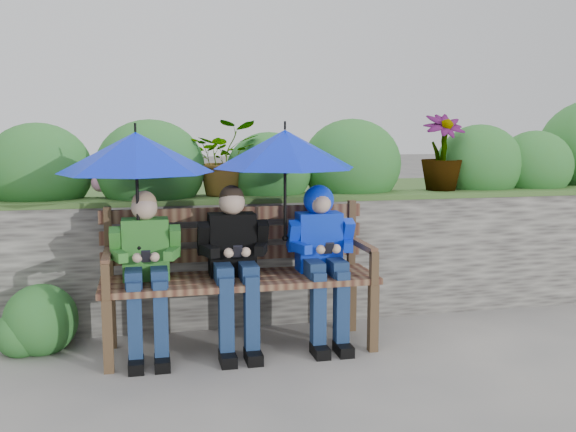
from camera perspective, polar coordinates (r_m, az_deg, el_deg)
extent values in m
plane|color=#606060|center=(4.73, 0.27, -11.64)|extent=(60.00, 60.00, 0.00)
cube|color=#43403D|center=(5.30, -1.56, -3.87)|extent=(8.00, 0.40, 1.00)
cube|color=#3D5B2A|center=(5.22, -1.58, 1.62)|extent=(8.00, 0.42, 0.04)
cube|color=#3D5B2A|center=(6.47, -3.64, -1.90)|extent=(8.00, 2.00, 0.96)
ellipsoid|color=#2F6C2A|center=(5.37, -21.31, 3.80)|extent=(0.82, 0.66, 0.74)
ellipsoid|color=#2F6C2A|center=(5.21, -12.11, 4.16)|extent=(0.86, 0.69, 0.77)
ellipsoid|color=#2F6C2A|center=(5.39, -1.73, 4.02)|extent=(0.72, 0.58, 0.65)
ellipsoid|color=#2F6C2A|center=(5.62, 5.70, 4.61)|extent=(0.87, 0.70, 0.79)
ellipsoid|color=#2F6C2A|center=(6.14, 16.64, 4.42)|extent=(0.81, 0.65, 0.73)
ellipsoid|color=#2F6C2A|center=(6.41, 21.07, 4.16)|extent=(0.73, 0.59, 0.66)
sphere|color=pink|center=(5.22, -16.35, 2.84)|extent=(0.14, 0.14, 0.14)
sphere|color=pink|center=(5.44, 3.98, 3.34)|extent=(0.14, 0.14, 0.14)
sphere|color=pink|center=(5.99, 16.78, 3.44)|extent=(0.14, 0.14, 0.14)
imported|color=#2F6C2A|center=(5.24, -5.71, 5.16)|extent=(0.55, 0.47, 0.61)
imported|color=#2F6C2A|center=(5.79, 13.54, 5.54)|extent=(0.37, 0.37, 0.67)
sphere|color=#2F6C2A|center=(4.94, -21.12, -8.64)|extent=(0.52, 0.52, 0.52)
sphere|color=#2F6C2A|center=(4.94, -22.67, -9.63)|extent=(0.35, 0.35, 0.35)
cube|color=#4A3622|center=(4.37, -15.72, -10.27)|extent=(0.06, 0.06, 0.49)
cube|color=#4A3622|center=(4.83, -15.44, -8.49)|extent=(0.06, 0.06, 0.49)
cube|color=#4A3622|center=(4.63, 7.57, -8.98)|extent=(0.06, 0.06, 0.49)
cube|color=#4A3622|center=(5.07, 5.65, -7.45)|extent=(0.06, 0.06, 0.49)
cube|color=#492A1E|center=(4.37, -3.82, -6.35)|extent=(1.94, 0.11, 0.04)
cube|color=#492A1E|center=(4.51, -4.10, -5.92)|extent=(1.94, 0.11, 0.04)
cube|color=#492A1E|center=(4.64, -4.36, -5.51)|extent=(1.94, 0.11, 0.04)
cube|color=#492A1E|center=(4.78, -4.61, -5.13)|extent=(1.94, 0.11, 0.04)
cube|color=#4A3622|center=(4.74, -15.66, -2.45)|extent=(0.05, 0.05, 0.54)
cube|color=#492A1E|center=(4.48, -15.80, -3.46)|extent=(0.05, 0.50, 0.04)
cube|color=#4A3622|center=(4.27, -15.90, -5.66)|extent=(0.05, 0.05, 0.24)
cube|color=#4A3622|center=(4.98, 5.65, -1.69)|extent=(0.05, 0.05, 0.54)
cube|color=#492A1E|center=(4.74, 6.66, -2.60)|extent=(0.05, 0.50, 0.04)
cube|color=#4A3622|center=(4.54, 7.66, -4.61)|extent=(0.05, 0.05, 0.24)
cube|color=#492A1E|center=(4.80, -4.73, -3.34)|extent=(1.94, 0.04, 0.10)
cube|color=#492A1E|center=(4.78, -4.75, -1.56)|extent=(1.94, 0.04, 0.10)
cube|color=#492A1E|center=(4.76, -4.77, 0.23)|extent=(1.94, 0.04, 0.10)
cube|color=#3C6E2E|center=(4.57, -12.54, -2.88)|extent=(0.32, 0.19, 0.43)
sphere|color=tan|center=(4.50, -12.65, 0.75)|extent=(0.18, 0.18, 0.18)
sphere|color=tan|center=(4.51, -12.67, 1.15)|extent=(0.17, 0.17, 0.17)
cube|color=#0F1F41|center=(4.46, -13.55, -5.26)|extent=(0.11, 0.30, 0.11)
cube|color=#0F1F41|center=(4.39, -13.44, -9.42)|extent=(0.09, 0.10, 0.58)
cube|color=black|center=(4.42, -13.34, -12.79)|extent=(0.10, 0.20, 0.07)
cube|color=#0F1F41|center=(4.46, -11.39, -5.20)|extent=(0.11, 0.30, 0.11)
cube|color=#0F1F41|center=(4.39, -11.23, -9.35)|extent=(0.09, 0.10, 0.58)
cube|color=black|center=(4.42, -11.12, -12.72)|extent=(0.10, 0.20, 0.07)
cube|color=#3C6E2E|center=(4.52, -15.10, -2.37)|extent=(0.07, 0.17, 0.24)
cube|color=#3C6E2E|center=(4.41, -14.76, -3.47)|extent=(0.12, 0.20, 0.07)
sphere|color=tan|center=(4.33, -13.26, -3.64)|extent=(0.07, 0.07, 0.07)
cube|color=#3C6E2E|center=(4.52, -10.02, -2.21)|extent=(0.07, 0.17, 0.24)
cube|color=#3C6E2E|center=(4.41, -10.29, -3.33)|extent=(0.12, 0.20, 0.07)
sphere|color=tan|center=(4.33, -11.78, -3.59)|extent=(0.07, 0.07, 0.07)
cube|color=black|center=(4.31, -12.52, -3.52)|extent=(0.06, 0.07, 0.09)
cube|color=black|center=(4.61, -5.01, -2.51)|extent=(0.33, 0.19, 0.45)
sphere|color=tan|center=(4.54, -5.02, 1.23)|extent=(0.18, 0.18, 0.18)
sphere|color=black|center=(4.55, -5.04, 1.65)|extent=(0.17, 0.17, 0.17)
cube|color=#0F1F41|center=(4.48, -5.82, -4.98)|extent=(0.12, 0.31, 0.12)
cube|color=#0F1F41|center=(4.41, -5.51, -9.14)|extent=(0.10, 0.11, 0.59)
cube|color=black|center=(4.44, -5.37, -12.51)|extent=(0.11, 0.21, 0.08)
cube|color=#0F1F41|center=(4.50, -3.61, -4.88)|extent=(0.12, 0.31, 0.12)
cube|color=#0F1F41|center=(4.43, -3.25, -9.02)|extent=(0.10, 0.11, 0.59)
cube|color=black|center=(4.46, -3.09, -12.37)|extent=(0.11, 0.21, 0.08)
cube|color=black|center=(4.53, -7.54, -1.99)|extent=(0.08, 0.18, 0.25)
cube|color=black|center=(4.42, -7.00, -3.12)|extent=(0.12, 0.21, 0.07)
sphere|color=tan|center=(4.35, -5.29, -3.28)|extent=(0.07, 0.07, 0.07)
cube|color=black|center=(4.58, -2.35, -1.81)|extent=(0.08, 0.18, 0.25)
cube|color=black|center=(4.47, -2.42, -2.95)|extent=(0.12, 0.21, 0.07)
sphere|color=tan|center=(4.36, -3.78, -3.22)|extent=(0.07, 0.07, 0.07)
cube|color=black|center=(4.34, -4.52, -3.15)|extent=(0.06, 0.07, 0.09)
cube|color=blue|center=(4.74, 2.75, -2.28)|extent=(0.32, 0.19, 0.43)
sphere|color=tan|center=(4.68, 2.84, 1.26)|extent=(0.18, 0.18, 0.18)
sphere|color=blue|center=(4.70, 2.74, 1.43)|extent=(0.22, 0.22, 0.22)
sphere|color=tan|center=(4.64, 2.98, 1.08)|extent=(0.13, 0.13, 0.13)
cube|color=#0F1F41|center=(4.61, 2.22, -4.61)|extent=(0.11, 0.30, 0.11)
cube|color=#0F1F41|center=(4.54, 2.70, -8.62)|extent=(0.09, 0.10, 0.59)
cube|color=black|center=(4.57, 2.87, -11.88)|extent=(0.10, 0.21, 0.08)
cube|color=#0F1F41|center=(4.65, 4.24, -4.50)|extent=(0.11, 0.30, 0.11)
cube|color=#0F1F41|center=(4.59, 4.76, -8.46)|extent=(0.09, 0.10, 0.59)
cube|color=black|center=(4.61, 4.94, -11.69)|extent=(0.10, 0.21, 0.08)
cube|color=blue|center=(4.63, 0.50, -1.79)|extent=(0.08, 0.17, 0.24)
cube|color=blue|center=(4.54, 1.20, -2.86)|extent=(0.12, 0.20, 0.07)
sphere|color=tan|center=(4.48, 2.92, -2.99)|extent=(0.07, 0.07, 0.07)
cube|color=blue|center=(4.74, 5.26, -1.60)|extent=(0.08, 0.17, 0.24)
cube|color=blue|center=(4.63, 5.39, -2.67)|extent=(0.12, 0.20, 0.07)
sphere|color=tan|center=(4.52, 4.30, -2.92)|extent=(0.07, 0.07, 0.07)
cube|color=black|center=(4.49, 3.65, -2.86)|extent=(0.06, 0.07, 0.09)
cone|color=#0019C6|center=(4.42, -13.36, 5.52)|extent=(1.05, 1.05, 0.27)
cylinder|color=black|center=(4.42, -13.43, 7.67)|extent=(0.02, 0.02, 0.06)
cylinder|color=black|center=(4.44, -13.23, 1.35)|extent=(0.02, 0.02, 0.65)
sphere|color=black|center=(4.49, -13.10, -2.75)|extent=(0.04, 0.04, 0.04)
cone|color=#0019C6|center=(4.56, -0.27, 5.97)|extent=(1.02, 1.02, 0.27)
cylinder|color=black|center=(4.56, -0.27, 8.06)|extent=(0.02, 0.02, 0.06)
cylinder|color=black|center=(4.58, -0.26, 1.97)|extent=(0.02, 0.02, 0.64)
sphere|color=black|center=(4.63, -0.26, -1.97)|extent=(0.04, 0.04, 0.04)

